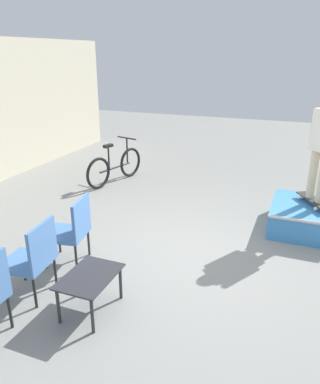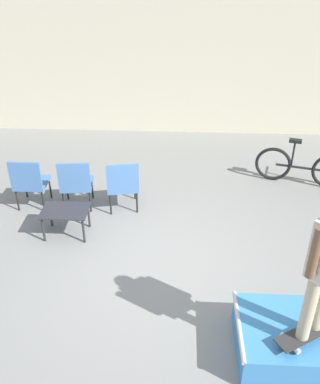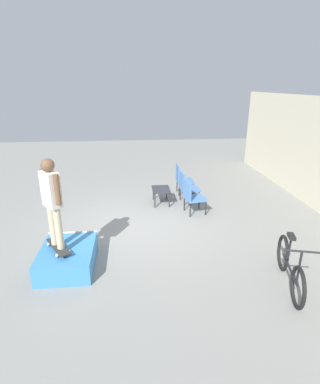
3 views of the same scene
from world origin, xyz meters
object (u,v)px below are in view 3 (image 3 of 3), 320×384
at_px(skateboard_on_ramp, 58,246).
at_px(bicycle, 290,267).
at_px(skate_ramp_box, 68,257).
at_px(patio_chair_center, 187,186).
at_px(coffee_table, 161,191).
at_px(patio_chair_left, 182,178).
at_px(patio_chair_right, 192,195).
at_px(person_skater, 52,197).

xyz_separation_m(skateboard_on_ramp, bicycle, (0.88, 4.03, -0.12)).
distance_m(skate_ramp_box, patio_chair_center, 4.16).
height_order(coffee_table, patio_chair_center, patio_chair_center).
height_order(skateboard_on_ramp, patio_chair_left, patio_chair_left).
height_order(patio_chair_right, bicycle, patio_chair_right).
bearing_deg(patio_chair_center, bicycle, -171.41).
distance_m(skate_ramp_box, skateboard_on_ramp, 0.32).
relative_size(patio_chair_center, bicycle, 0.56).
relative_size(skate_ramp_box, coffee_table, 1.82).
bearing_deg(bicycle, patio_chair_center, -150.52).
relative_size(skateboard_on_ramp, coffee_table, 1.08).
xyz_separation_m(skateboard_on_ramp, patio_chair_left, (-3.88, 2.96, 0.03)).
relative_size(coffee_table, bicycle, 0.43).
relative_size(skateboard_on_ramp, patio_chair_left, 0.83).
distance_m(skate_ramp_box, coffee_table, 3.70).
distance_m(coffee_table, bicycle, 4.38).
height_order(skate_ramp_box, patio_chair_left, patio_chair_left).
xyz_separation_m(skate_ramp_box, bicycle, (0.94, 3.89, 0.16)).
distance_m(person_skater, patio_chair_center, 4.39).
bearing_deg(skate_ramp_box, skateboard_on_ramp, -66.40).
bearing_deg(person_skater, patio_chair_right, 87.85).
distance_m(coffee_table, patio_chair_left, 1.08).
distance_m(skateboard_on_ramp, bicycle, 4.13).
relative_size(skateboard_on_ramp, patio_chair_right, 0.83).
bearing_deg(patio_chair_center, coffee_table, 82.74).
relative_size(skate_ramp_box, patio_chair_right, 1.40).
xyz_separation_m(person_skater, patio_chair_left, (-3.88, 2.96, -0.94)).
bearing_deg(person_skater, bicycle, 37.51).
bearing_deg(patio_chair_center, skateboard_on_ramp, 129.83).
height_order(coffee_table, bicycle, bicycle).
bearing_deg(skate_ramp_box, patio_chair_right, 128.59).
bearing_deg(bicycle, skate_ramp_box, -89.09).
height_order(person_skater, patio_chair_left, person_skater).
relative_size(person_skater, coffee_table, 2.30).
bearing_deg(skate_ramp_box, patio_chair_left, 143.49).
distance_m(skateboard_on_ramp, coffee_table, 3.82).
distance_m(skateboard_on_ramp, person_skater, 0.98).
height_order(patio_chair_left, patio_chair_center, same).
height_order(coffee_table, patio_chair_right, patio_chair_right).
height_order(skateboard_on_ramp, coffee_table, skateboard_on_ramp).
bearing_deg(patio_chair_left, person_skater, 142.55).
distance_m(skate_ramp_box, bicycle, 4.01).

